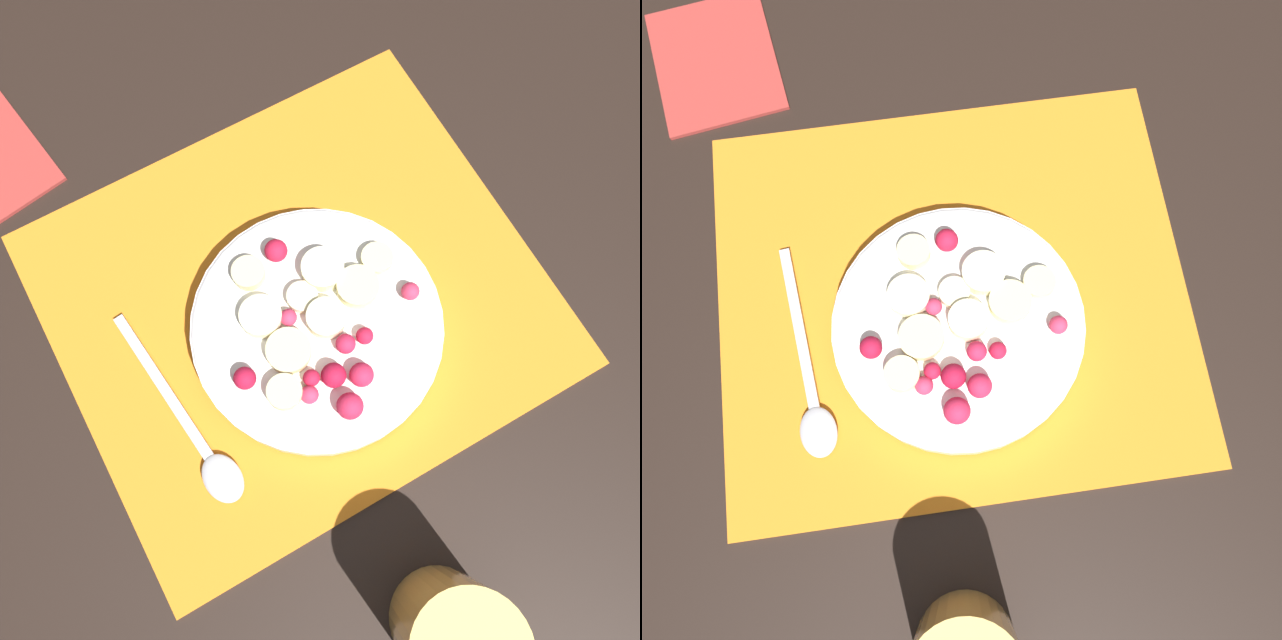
# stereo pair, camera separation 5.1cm
# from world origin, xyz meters

# --- Properties ---
(ground_plane) EXTENTS (3.00, 3.00, 0.00)m
(ground_plane) POSITION_xyz_m (0.00, 0.00, 0.00)
(ground_plane) COLOR black
(placemat) EXTENTS (0.42, 0.37, 0.01)m
(placemat) POSITION_xyz_m (0.00, 0.00, 0.00)
(placemat) COLOR orange
(placemat) RESTS_ON ground_plane
(fruit_bowl) EXTENTS (0.21, 0.21, 0.05)m
(fruit_bowl) POSITION_xyz_m (-0.00, 0.04, 0.02)
(fruit_bowl) COLOR white
(fruit_bowl) RESTS_ON placemat
(spoon) EXTENTS (0.04, 0.19, 0.01)m
(spoon) POSITION_xyz_m (0.13, 0.08, 0.01)
(spoon) COLOR #B2B2B7
(spoon) RESTS_ON placemat
(drinking_glass) EXTENTS (0.08, 0.08, 0.11)m
(drinking_glass) POSITION_xyz_m (0.03, 0.29, 0.06)
(drinking_glass) COLOR #F4CC66
(drinking_glass) RESTS_ON ground_plane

